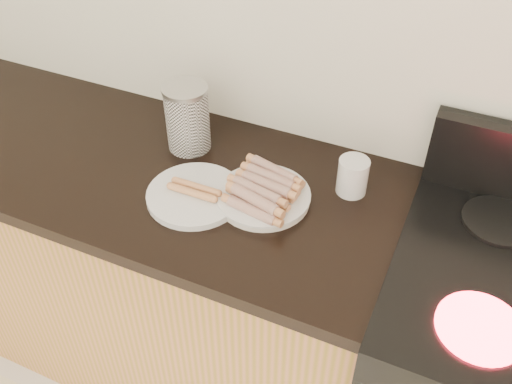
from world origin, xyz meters
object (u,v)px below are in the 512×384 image
at_px(side_plate, 195,195).
at_px(mug, 353,176).
at_px(canister, 187,118).
at_px(main_plate, 263,198).

distance_m(side_plate, mug, 0.41).
bearing_deg(side_plate, canister, 122.27).
relative_size(main_plate, mug, 2.42).
distance_m(main_plate, side_plate, 0.18).
bearing_deg(mug, canister, -179.99).
relative_size(side_plate, canister, 1.28).
xyz_separation_m(canister, mug, (0.48, 0.00, -0.05)).
relative_size(main_plate, side_plate, 0.97).
bearing_deg(side_plate, mug, 27.96).
bearing_deg(mug, main_plate, -147.03).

